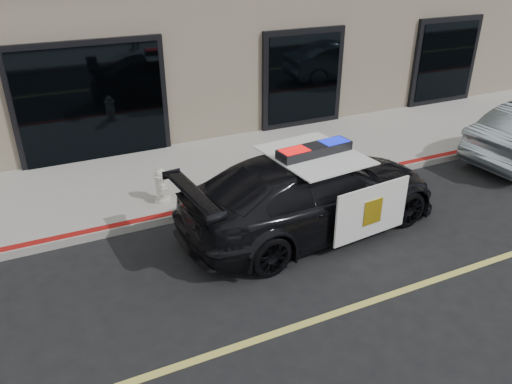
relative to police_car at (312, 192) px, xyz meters
name	(u,v)px	position (x,y,z in m)	size (l,w,h in m)	color
ground	(265,337)	(-2.03, -2.24, -0.73)	(120.00, 120.00, 0.00)	black
sidewalk_n	(161,180)	(-2.03, 3.01, -0.66)	(60.00, 3.50, 0.15)	gray
police_car	(312,192)	(0.00, 0.00, 0.00)	(3.00, 5.39, 1.64)	black
fire_hydrant	(162,186)	(-2.28, 1.90, -0.25)	(0.32, 0.45, 0.71)	silver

